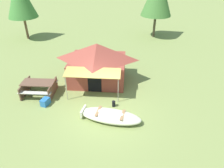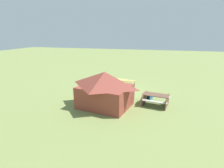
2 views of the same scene
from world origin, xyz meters
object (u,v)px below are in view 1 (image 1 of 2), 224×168
(canvas_cabin_tent, at_px, (97,62))
(picnic_table, at_px, (39,86))
(beached_rowboat, at_px, (110,116))
(fuel_can, at_px, (114,104))
(cooler_box, at_px, (45,102))

(canvas_cabin_tent, height_order, picnic_table, canvas_cabin_tent)
(beached_rowboat, height_order, picnic_table, picnic_table)
(picnic_table, distance_m, fuel_can, 4.31)
(canvas_cabin_tent, distance_m, fuel_can, 3.00)
(picnic_table, height_order, cooler_box, picnic_table)
(canvas_cabin_tent, relative_size, fuel_can, 13.25)
(canvas_cabin_tent, bearing_deg, picnic_table, -160.74)
(canvas_cabin_tent, xyz_separation_m, picnic_table, (-3.31, -1.16, -0.77))
(fuel_can, bearing_deg, picnic_table, 158.80)
(beached_rowboat, height_order, fuel_can, beached_rowboat)
(beached_rowboat, xyz_separation_m, cooler_box, (-3.24, 1.51, -0.06))
(beached_rowboat, height_order, canvas_cabin_tent, canvas_cabin_tent)
(picnic_table, xyz_separation_m, cooler_box, (0.49, -1.07, -0.30))
(cooler_box, bearing_deg, picnic_table, 114.33)
(picnic_table, bearing_deg, canvas_cabin_tent, 19.26)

